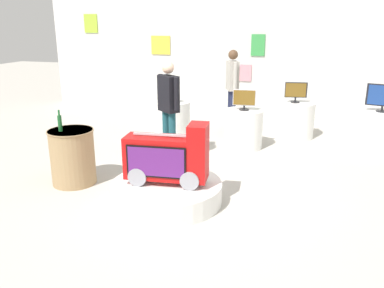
% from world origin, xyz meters
% --- Properties ---
extents(ground_plane, '(30.00, 30.00, 0.00)m').
position_xyz_m(ground_plane, '(0.00, 0.00, 0.00)').
color(ground_plane, '#B2ADA3').
extents(back_wall_display, '(10.98, 0.13, 3.24)m').
position_xyz_m(back_wall_display, '(-0.00, 5.07, 1.62)').
color(back_wall_display, silver).
rests_on(back_wall_display, ground).
extents(main_display_pedestal, '(1.43, 1.43, 0.27)m').
position_xyz_m(main_display_pedestal, '(-0.22, -0.44, 0.13)').
color(main_display_pedestal, white).
rests_on(main_display_pedestal, ground).
extents(novelty_firetruck_tv, '(1.08, 0.49, 0.80)m').
position_xyz_m(novelty_firetruck_tv, '(-0.20, -0.45, 0.59)').
color(novelty_firetruck_tv, gray).
rests_on(novelty_firetruck_tv, main_display_pedestal).
extents(display_pedestal_left_rear, '(0.80, 0.80, 0.71)m').
position_xyz_m(display_pedestal_left_rear, '(1.19, 3.17, 0.36)').
color(display_pedestal_left_rear, white).
rests_on(display_pedestal_left_rear, ground).
extents(tv_on_left_rear, '(0.43, 0.17, 0.40)m').
position_xyz_m(tv_on_left_rear, '(1.19, 3.17, 0.94)').
color(tv_on_left_rear, black).
rests_on(tv_on_left_rear, display_pedestal_left_rear).
extents(display_pedestal_center_rear, '(0.69, 0.69, 0.71)m').
position_xyz_m(display_pedestal_center_rear, '(2.72, 2.75, 0.36)').
color(display_pedestal_center_rear, white).
rests_on(display_pedestal_center_rear, ground).
extents(tv_on_center_rear, '(0.58, 0.19, 0.49)m').
position_xyz_m(tv_on_center_rear, '(2.72, 2.74, 0.99)').
color(tv_on_center_rear, black).
rests_on(tv_on_center_rear, display_pedestal_center_rear).
extents(display_pedestal_right_rear, '(0.71, 0.71, 0.71)m').
position_xyz_m(display_pedestal_right_rear, '(0.33, 2.18, 0.36)').
color(display_pedestal_right_rear, white).
rests_on(display_pedestal_right_rear, ground).
extents(tv_on_right_rear, '(0.42, 0.18, 0.38)m').
position_xyz_m(tv_on_right_rear, '(0.33, 2.17, 0.92)').
color(tv_on_right_rear, black).
rests_on(tv_on_right_rear, display_pedestal_right_rear).
extents(display_pedestal_far_right, '(0.74, 0.74, 0.71)m').
position_xyz_m(display_pedestal_far_right, '(-1.20, 2.55, 0.36)').
color(display_pedestal_far_right, white).
rests_on(display_pedestal_far_right, ground).
extents(tv_on_far_right, '(0.37, 0.16, 0.31)m').
position_xyz_m(tv_on_far_right, '(-1.20, 2.54, 0.88)').
color(tv_on_far_right, black).
rests_on(tv_on_far_right, display_pedestal_far_right).
extents(side_table_round, '(0.65, 0.65, 0.80)m').
position_xyz_m(side_table_round, '(-1.73, -0.23, 0.41)').
color(side_table_round, '#9E7F56').
rests_on(side_table_round, ground).
extents(bottle_on_side_table, '(0.06, 0.06, 0.30)m').
position_xyz_m(bottle_on_side_table, '(-1.83, -0.31, 0.92)').
color(bottle_on_side_table, '#195926').
rests_on(bottle_on_side_table, side_table_round).
extents(shopper_browsing_near_truck, '(0.46, 0.39, 1.65)m').
position_xyz_m(shopper_browsing_near_truck, '(-0.77, 1.19, 0.96)').
color(shopper_browsing_near_truck, '#194751').
rests_on(shopper_browsing_near_truck, ground).
extents(shopper_browsing_rear, '(0.34, 0.52, 1.70)m').
position_xyz_m(shopper_browsing_rear, '(-0.12, 3.32, 1.00)').
color(shopper_browsing_rear, '#1E233F').
rests_on(shopper_browsing_rear, ground).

